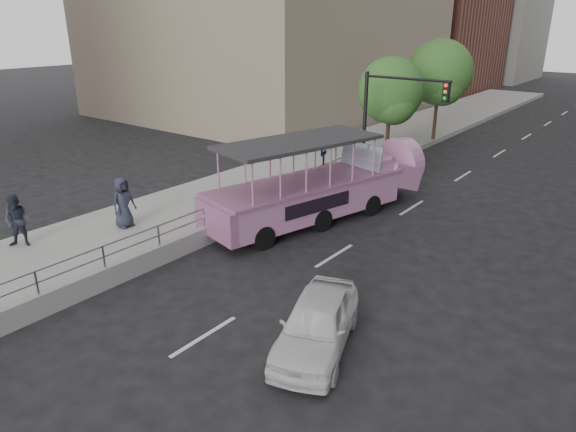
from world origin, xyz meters
name	(u,v)px	position (x,y,z in m)	size (l,w,h in m)	color
ground	(231,293)	(0.00, 0.00, 0.00)	(160.00, 160.00, 0.00)	black
sidewalk	(287,176)	(-5.75, 10.00, 0.15)	(5.50, 80.00, 0.30)	#A09F9A
kerb_wall	(205,232)	(-3.12, 2.00, 0.48)	(0.24, 30.00, 0.36)	#979692
guardrail	(204,214)	(-3.12, 2.00, 1.14)	(0.07, 22.00, 0.71)	#9F9FA4
duck_boat	(325,187)	(-1.37, 6.90, 1.23)	(4.70, 10.25, 3.31)	black
car	(317,323)	(3.48, -0.62, 0.66)	(1.57, 3.89, 1.33)	silver
pedestrian_mid	(18,221)	(-7.43, -2.37, 1.20)	(0.88, 0.68, 1.81)	#282B3B
pedestrian_far	(123,202)	(-6.14, 0.85, 1.24)	(0.92, 0.60, 1.88)	#282B3B
parking_sign	(324,158)	(-2.72, 8.76, 1.81)	(0.17, 0.64, 2.91)	black
traffic_signal	(388,111)	(-1.70, 12.50, 3.50)	(4.20, 0.32, 5.20)	black
street_tree_near	(391,93)	(-3.30, 15.93, 3.82)	(3.52, 3.52, 5.72)	#3A271A
street_tree_far	(441,75)	(-3.10, 21.93, 4.31)	(3.97, 3.97, 6.45)	#3A271A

